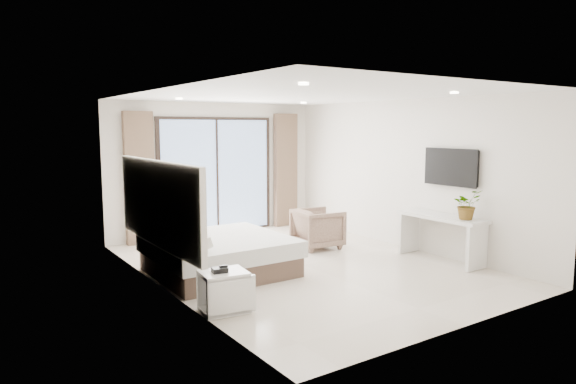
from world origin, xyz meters
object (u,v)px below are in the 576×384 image
(nightstand, at_px, (224,292))
(armchair, at_px, (318,227))
(console_desk, at_px, (441,228))
(bed, at_px, (218,255))

(nightstand, distance_m, armchair, 3.56)
(nightstand, height_order, armchair, armchair)
(armchair, bearing_deg, console_desk, -141.92)
(bed, relative_size, console_desk, 1.26)
(bed, bearing_deg, nightstand, -114.29)
(console_desk, height_order, armchair, armchair)
(nightstand, bearing_deg, console_desk, 9.41)
(nightstand, bearing_deg, armchair, 41.92)
(bed, xyz_separation_m, nightstand, (-0.68, -1.51, -0.04))
(nightstand, distance_m, console_desk, 4.07)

